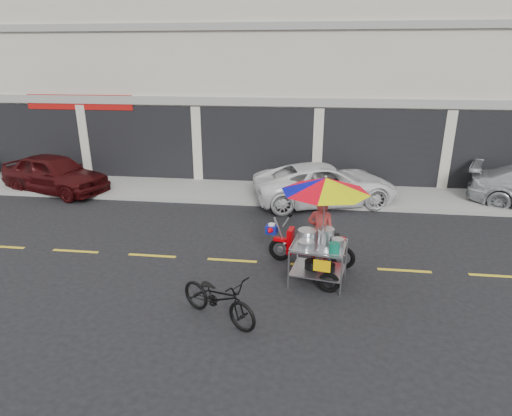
# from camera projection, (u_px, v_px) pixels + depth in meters

# --- Properties ---
(ground) EXTENTS (90.00, 90.00, 0.00)m
(ground) POSITION_uv_depth(u_px,v_px,m) (316.00, 265.00, 10.01)
(ground) COLOR black
(sidewalk) EXTENTS (45.00, 3.00, 0.15)m
(sidewalk) POSITION_uv_depth(u_px,v_px,m) (316.00, 193.00, 15.13)
(sidewalk) COLOR gray
(sidewalk) RESTS_ON ground
(shophouse_block) EXTENTS (36.00, 8.11, 10.40)m
(shophouse_block) POSITION_uv_depth(u_px,v_px,m) (387.00, 66.00, 18.15)
(shophouse_block) COLOR beige
(shophouse_block) RESTS_ON ground
(centerline) EXTENTS (42.00, 0.10, 0.01)m
(centerline) POSITION_uv_depth(u_px,v_px,m) (316.00, 265.00, 10.01)
(centerline) COLOR gold
(centerline) RESTS_ON ground
(maroon_sedan) EXTENTS (4.36, 2.77, 1.38)m
(maroon_sedan) POSITION_uv_depth(u_px,v_px,m) (55.00, 174.00, 15.22)
(maroon_sedan) COLOR #35080A
(maroon_sedan) RESTS_ON ground
(white_pickup) EXTENTS (5.15, 3.39, 1.32)m
(white_pickup) POSITION_uv_depth(u_px,v_px,m) (326.00, 184.00, 14.09)
(white_pickup) COLOR white
(white_pickup) RESTS_ON ground
(near_bicycle) EXTENTS (1.82, 1.42, 0.92)m
(near_bicycle) POSITION_uv_depth(u_px,v_px,m) (218.00, 297.00, 7.81)
(near_bicycle) COLOR black
(near_bicycle) RESTS_ON ground
(food_vendor_rig) EXTENTS (2.36, 2.17, 2.38)m
(food_vendor_rig) POSITION_uv_depth(u_px,v_px,m) (322.00, 213.00, 9.08)
(food_vendor_rig) COLOR black
(food_vendor_rig) RESTS_ON ground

